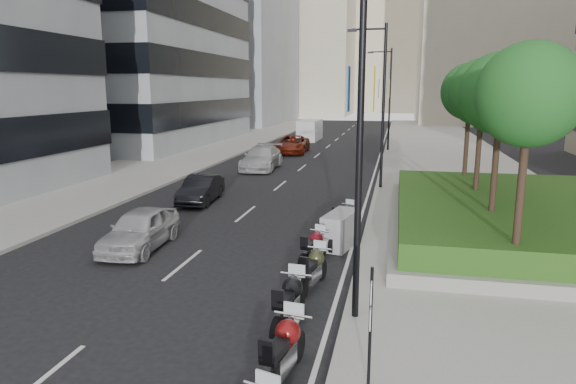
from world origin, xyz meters
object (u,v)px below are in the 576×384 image
(lamp_post_1, at_px, (381,98))
(motorcycle_6, at_px, (344,218))
(motorcycle_1, at_px, (283,352))
(motorcycle_2, at_px, (289,303))
(motorcycle_5, at_px, (341,230))
(delivery_van, at_px, (310,131))
(car_b, at_px, (201,189))
(car_c, at_px, (262,158))
(car_a, at_px, (140,229))
(motorcycle_4, at_px, (314,248))
(lamp_post_0, at_px, (354,113))
(parking_sign, at_px, (370,322))
(motorcycle_3, at_px, (314,269))
(lamp_post_2, at_px, (388,94))
(car_d, at_px, (292,144))

(lamp_post_1, relative_size, motorcycle_6, 4.66)
(motorcycle_1, distance_m, motorcycle_6, 11.01)
(motorcycle_2, height_order, motorcycle_6, motorcycle_2)
(motorcycle_5, height_order, delivery_van, delivery_van)
(car_b, bearing_deg, delivery_van, 85.08)
(lamp_post_1, xyz_separation_m, car_c, (-8.29, 5.75, -4.26))
(motorcycle_6, height_order, car_a, car_a)
(motorcycle_4, distance_m, delivery_van, 39.97)
(lamp_post_0, xyz_separation_m, parking_sign, (0.66, -3.00, -3.61))
(parking_sign, relative_size, car_b, 0.62)
(motorcycle_2, distance_m, car_a, 8.12)
(car_c, bearing_deg, motorcycle_1, -75.99)
(lamp_post_0, height_order, motorcycle_3, lamp_post_0)
(lamp_post_2, xyz_separation_m, delivery_van, (-8.42, 8.31, -4.05))
(motorcycle_1, relative_size, delivery_van, 0.45)
(motorcycle_2, xyz_separation_m, car_d, (-6.69, 32.73, 0.15))
(motorcycle_1, xyz_separation_m, motorcycle_4, (-0.53, 6.87, -0.09))
(lamp_post_2, relative_size, car_a, 2.14)
(lamp_post_1, xyz_separation_m, motorcycle_5, (-0.87, -11.02, -4.44))
(motorcycle_4, distance_m, car_b, 10.52)
(lamp_post_1, xyz_separation_m, motorcycle_3, (-1.19, -15.11, -4.49))
(car_c, height_order, car_d, car_c)
(car_d, bearing_deg, parking_sign, -78.62)
(lamp_post_0, distance_m, car_c, 24.59)
(lamp_post_0, bearing_deg, car_a, 151.35)
(lamp_post_1, height_order, motorcycle_1, lamp_post_1)
(lamp_post_0, xyz_separation_m, car_c, (-8.29, 22.75, -4.26))
(lamp_post_2, distance_m, car_b, 25.09)
(motorcycle_2, height_order, motorcycle_3, motorcycle_2)
(lamp_post_0, relative_size, delivery_van, 1.72)
(motorcycle_3, bearing_deg, motorcycle_6, 8.86)
(motorcycle_3, xyz_separation_m, car_a, (-6.62, 2.38, 0.14))
(motorcycle_2, height_order, car_c, car_c)
(motorcycle_5, bearing_deg, lamp_post_2, 10.39)
(car_b, relative_size, delivery_van, 0.77)
(motorcycle_5, xyz_separation_m, motorcycle_6, (-0.11, 2.10, -0.08))
(motorcycle_1, distance_m, motorcycle_5, 8.91)
(motorcycle_2, height_order, delivery_van, delivery_van)
(lamp_post_1, xyz_separation_m, motorcycle_6, (-0.98, -8.92, -4.52))
(lamp_post_2, xyz_separation_m, car_d, (-8.04, -2.92, -4.29))
(motorcycle_5, bearing_deg, delivery_van, 23.55)
(lamp_post_2, bearing_deg, motorcycle_4, -92.81)
(motorcycle_4, height_order, motorcycle_5, motorcycle_5)
(motorcycle_1, bearing_deg, motorcycle_6, 8.60)
(lamp_post_2, bearing_deg, motorcycle_6, -92.09)
(motorcycle_6, xyz_separation_m, car_b, (-7.52, 3.73, 0.12))
(parking_sign, xyz_separation_m, motorcycle_5, (-1.53, 8.98, -0.83))
(car_c, bearing_deg, motorcycle_6, -65.38)
(car_d, bearing_deg, motorcycle_6, -76.15)
(car_a, relative_size, car_b, 1.04)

